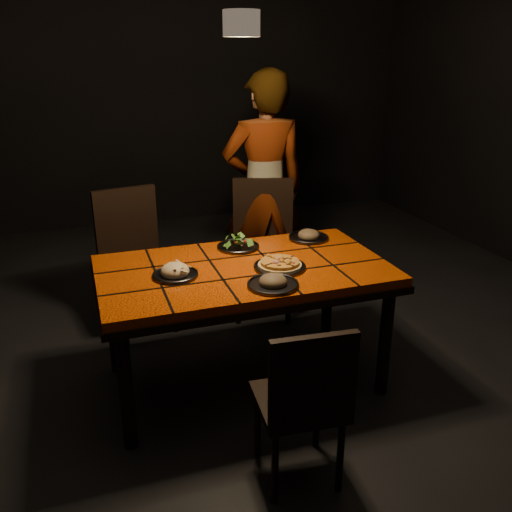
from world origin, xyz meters
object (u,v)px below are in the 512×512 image
object	(u,v)px
dining_table	(244,279)
diner	(264,190)
chair_far_left	(133,250)
plate_pasta	(175,273)
chair_far_right	(263,238)
chair_near	(305,398)
plate_pizza	(280,265)

from	to	relation	value
dining_table	diner	world-z (taller)	diner
chair_far_left	plate_pasta	distance (m)	1.03
chair_far_right	dining_table	bearing A→B (deg)	-96.66
chair_far_left	chair_far_right	bearing A→B (deg)	-14.85
chair_near	plate_pizza	world-z (taller)	chair_near
chair_far_right	chair_near	bearing A→B (deg)	-84.94
chair_far_right	plate_pizza	size ratio (longest dim) A/B	3.14
diner	plate_pizza	world-z (taller)	diner
chair_far_right	plate_pizza	bearing A→B (deg)	-85.50
chair_near	plate_pizza	distance (m)	0.86
chair_far_left	plate_pizza	world-z (taller)	chair_far_left
chair_near	diner	world-z (taller)	diner
dining_table	chair_near	xyz separation A→B (m)	(-0.01, -0.89, -0.20)
diner	plate_pasta	size ratio (longest dim) A/B	7.17
dining_table	plate_pizza	world-z (taller)	plate_pizza
plate_pizza	chair_far_right	bearing A→B (deg)	75.55
dining_table	chair_far_left	distance (m)	1.11
dining_table	plate_pizza	xyz separation A→B (m)	(0.18, -0.09, 0.10)
chair_near	plate_pizza	xyz separation A→B (m)	(0.19, 0.79, 0.29)
dining_table	chair_far_right	xyz separation A→B (m)	(0.44, 0.92, -0.10)
plate_pizza	diner	bearing A→B (deg)	74.37
chair_near	plate_pasta	distance (m)	0.99
plate_pasta	chair_near	bearing A→B (deg)	-66.01
chair_far_right	plate_pizza	world-z (taller)	chair_far_right
chair_far_right	diner	distance (m)	0.38
chair_near	plate_pasta	bearing A→B (deg)	-61.35
dining_table	chair_near	bearing A→B (deg)	-90.33
dining_table	chair_far_right	distance (m)	1.03
chair_far_left	plate_pasta	size ratio (longest dim) A/B	4.00
dining_table	plate_pasta	world-z (taller)	plate_pasta
chair_near	chair_far_left	distance (m)	1.93
dining_table	plate_pasta	bearing A→B (deg)	-176.75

